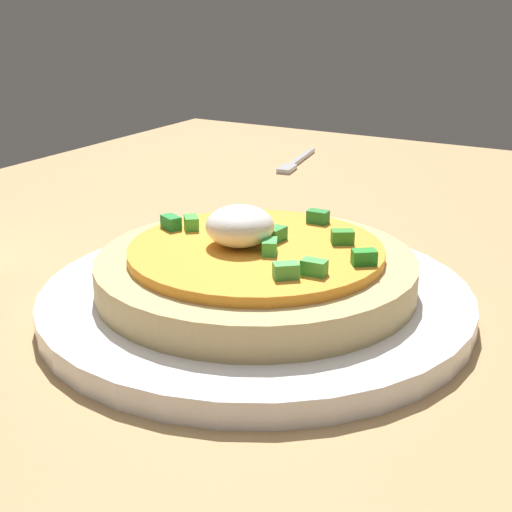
# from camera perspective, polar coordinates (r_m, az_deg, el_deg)

# --- Properties ---
(dining_table) EXTENTS (1.16, 0.74, 0.03)m
(dining_table) POSITION_cam_1_polar(r_m,az_deg,el_deg) (0.42, -7.87, -7.36)
(dining_table) COLOR tan
(dining_table) RESTS_ON ground
(plate) EXTENTS (0.25, 0.25, 0.01)m
(plate) POSITION_cam_1_polar(r_m,az_deg,el_deg) (0.43, 0.00, -3.42)
(plate) COLOR white
(plate) RESTS_ON dining_table
(pizza) EXTENTS (0.18, 0.18, 0.05)m
(pizza) POSITION_cam_1_polar(r_m,az_deg,el_deg) (0.42, -0.04, -0.86)
(pizza) COLOR tan
(pizza) RESTS_ON plate
(fork) EXTENTS (0.11, 0.03, 0.01)m
(fork) POSITION_cam_1_polar(r_m,az_deg,el_deg) (0.78, 3.13, 7.33)
(fork) COLOR #B7B7BC
(fork) RESTS_ON dining_table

